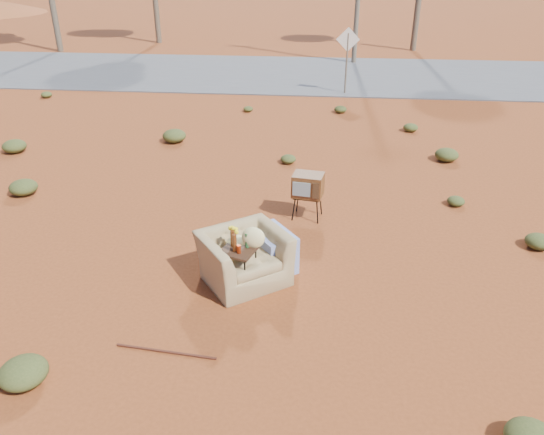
# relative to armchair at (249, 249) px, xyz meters

# --- Properties ---
(ground) EXTENTS (140.00, 140.00, 0.00)m
(ground) POSITION_rel_armchair_xyz_m (0.19, -0.43, -0.49)
(ground) COLOR brown
(ground) RESTS_ON ground
(highway) EXTENTS (140.00, 7.00, 0.04)m
(highway) POSITION_rel_armchair_xyz_m (0.19, 14.57, -0.47)
(highway) COLOR #565659
(highway) RESTS_ON ground
(armchair) EXTENTS (1.53, 1.55, 1.05)m
(armchair) POSITION_rel_armchair_xyz_m (0.00, 0.00, 0.00)
(armchair) COLOR #987E53
(armchair) RESTS_ON ground
(tv_unit) EXTENTS (0.60, 0.52, 0.87)m
(tv_unit) POSITION_rel_armchair_xyz_m (0.78, 2.10, 0.16)
(tv_unit) COLOR black
(tv_unit) RESTS_ON ground
(side_table) EXTENTS (0.58, 0.58, 0.94)m
(side_table) POSITION_rel_armchair_xyz_m (-0.13, -0.27, 0.20)
(side_table) COLOR #3C2416
(side_table) RESTS_ON ground
(rusty_bar) EXTENTS (1.31, 0.16, 0.03)m
(rusty_bar) POSITION_rel_armchair_xyz_m (-0.81, -1.79, -0.47)
(rusty_bar) COLOR #502015
(rusty_bar) RESTS_ON ground
(road_sign) EXTENTS (0.78, 0.06, 2.19)m
(road_sign) POSITION_rel_armchair_xyz_m (1.69, 11.57, 1.01)
(road_sign) COLOR brown
(road_sign) RESTS_ON ground
(scrub_patch) EXTENTS (17.49, 8.07, 0.33)m
(scrub_patch) POSITION_rel_armchair_xyz_m (-0.63, 3.98, -0.35)
(scrub_patch) COLOR #474C21
(scrub_patch) RESTS_ON ground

